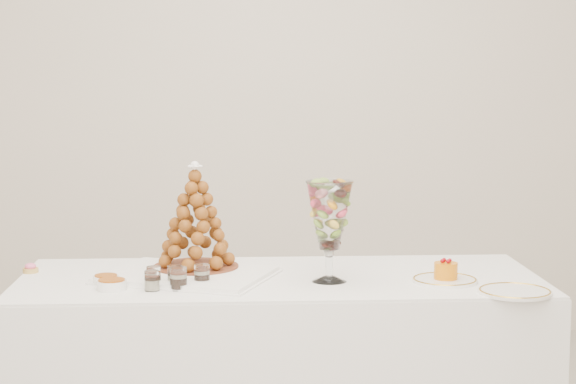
{
  "coord_description": "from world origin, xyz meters",
  "views": [
    {
      "loc": [
        0.01,
        -3.08,
        1.4
      ],
      "look_at": [
        0.08,
        0.22,
        0.99
      ],
      "focal_mm": 60.0,
      "sensor_mm": 36.0,
      "label": 1
    }
  ],
  "objects": [
    {
      "name": "spare_plate",
      "position": [
        0.8,
        -0.06,
        0.7
      ],
      "size": [
        0.24,
        0.24,
        0.01
      ],
      "primitive_type": "cylinder",
      "color": "white",
      "rests_on": "buffet_table"
    },
    {
      "name": "ramekin_front",
      "position": [
        -0.51,
        0.02,
        0.71
      ],
      "size": [
        0.1,
        0.1,
        0.03
      ],
      "primitive_type": "cylinder",
      "color": "white",
      "rests_on": "buffet_table"
    },
    {
      "name": "mousse_cake",
      "position": [
        0.61,
        0.11,
        0.73
      ],
      "size": [
        0.08,
        0.08,
        0.07
      ],
      "color": "orange",
      "rests_on": "cake_plate"
    },
    {
      "name": "verrine_d",
      "position": [
        -0.37,
        0.0,
        0.72
      ],
      "size": [
        0.05,
        0.05,
        0.07
      ],
      "primitive_type": "cylinder",
      "rotation": [
        0.0,
        0.0,
        0.13
      ],
      "color": "white",
      "rests_on": "buffet_table"
    },
    {
      "name": "macaron_vase",
      "position": [
        0.22,
        0.13,
        0.91
      ],
      "size": [
        0.16,
        0.16,
        0.34
      ],
      "color": "white",
      "rests_on": "buffet_table"
    },
    {
      "name": "buffet_table",
      "position": [
        0.05,
        0.21,
        0.35
      ],
      "size": [
        1.84,
        0.79,
        0.69
      ],
      "rotation": [
        0.0,
        0.0,
        0.03
      ],
      "color": "white",
      "rests_on": "ground"
    },
    {
      "name": "verrine_b",
      "position": [
        -0.3,
        0.07,
        0.73
      ],
      "size": [
        0.05,
        0.05,
        0.07
      ],
      "primitive_type": "cylinder",
      "rotation": [
        0.0,
        0.0,
        -0.07
      ],
      "color": "white",
      "rests_on": "buffet_table"
    },
    {
      "name": "verrine_e",
      "position": [
        -0.29,
        0.01,
        0.73
      ],
      "size": [
        0.06,
        0.06,
        0.07
      ],
      "primitive_type": "cylinder",
      "rotation": [
        0.0,
        0.0,
        0.16
      ],
      "color": "white",
      "rests_on": "buffet_table"
    },
    {
      "name": "croquembouche",
      "position": [
        -0.25,
        0.29,
        0.89
      ],
      "size": [
        0.32,
        0.32,
        0.38
      ],
      "rotation": [
        0.0,
        0.0,
        -0.32
      ],
      "color": "brown",
      "rests_on": "lace_tray"
    },
    {
      "name": "cake_plate",
      "position": [
        0.61,
        0.11,
        0.7
      ],
      "size": [
        0.22,
        0.22,
        0.01
      ],
      "primitive_type": "cylinder",
      "color": "white",
      "rests_on": "buffet_table"
    },
    {
      "name": "verrine_a",
      "position": [
        -0.37,
        0.08,
        0.72
      ],
      "size": [
        0.05,
        0.05,
        0.06
      ],
      "primitive_type": "cylinder",
      "rotation": [
        0.0,
        0.0,
        0.03
      ],
      "color": "white",
      "rests_on": "buffet_table"
    },
    {
      "name": "ramekin_back",
      "position": [
        -0.54,
        0.11,
        0.7
      ],
      "size": [
        0.09,
        0.09,
        0.03
      ],
      "primitive_type": "cylinder",
      "color": "white",
      "rests_on": "buffet_table"
    },
    {
      "name": "pink_tart",
      "position": [
        -0.84,
        0.29,
        0.71
      ],
      "size": [
        0.06,
        0.06,
        0.03
      ],
      "color": "tan",
      "rests_on": "buffet_table"
    },
    {
      "name": "lace_tray",
      "position": [
        -0.27,
        0.2,
        0.7
      ],
      "size": [
        0.65,
        0.56,
        0.02
      ],
      "primitive_type": "cube",
      "rotation": [
        0.0,
        0.0,
        -0.34
      ],
      "color": "white",
      "rests_on": "buffet_table"
    },
    {
      "name": "verrine_c",
      "position": [
        -0.21,
        0.08,
        0.73
      ],
      "size": [
        0.07,
        0.07,
        0.07
      ],
      "primitive_type": "cylinder",
      "rotation": [
        0.0,
        0.0,
        -0.35
      ],
      "color": "white",
      "rests_on": "buffet_table"
    }
  ]
}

